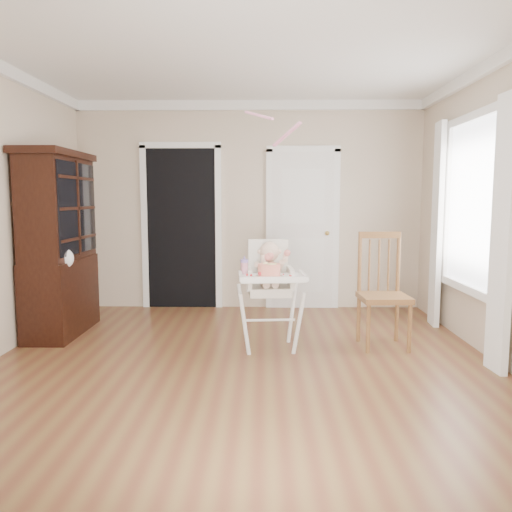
{
  "coord_description": "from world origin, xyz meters",
  "views": [
    {
      "loc": [
        0.19,
        -4.09,
        1.45
      ],
      "look_at": [
        0.12,
        0.54,
        0.92
      ],
      "focal_mm": 35.0,
      "sensor_mm": 36.0,
      "label": 1
    }
  ],
  "objects_px": {
    "cake": "(269,270)",
    "sippy_cup": "(244,266)",
    "china_cabinet": "(59,244)",
    "high_chair": "(270,281)",
    "dining_chair": "(383,294)"
  },
  "relations": [
    {
      "from": "cake",
      "to": "sippy_cup",
      "type": "bearing_deg",
      "value": 140.98
    },
    {
      "from": "china_cabinet",
      "to": "high_chair",
      "type": "bearing_deg",
      "value": -13.12
    },
    {
      "from": "cake",
      "to": "sippy_cup",
      "type": "xyz_separation_m",
      "value": [
        -0.23,
        0.19,
        0.01
      ]
    },
    {
      "from": "sippy_cup",
      "to": "china_cabinet",
      "type": "distance_m",
      "value": 2.09
    },
    {
      "from": "high_chair",
      "to": "cake",
      "type": "height_order",
      "value": "high_chair"
    },
    {
      "from": "high_chair",
      "to": "dining_chair",
      "type": "distance_m",
      "value": 1.13
    },
    {
      "from": "cake",
      "to": "dining_chair",
      "type": "bearing_deg",
      "value": 19.35
    },
    {
      "from": "sippy_cup",
      "to": "dining_chair",
      "type": "relative_size",
      "value": 0.16
    },
    {
      "from": "dining_chair",
      "to": "high_chair",
      "type": "bearing_deg",
      "value": -177.15
    },
    {
      "from": "cake",
      "to": "dining_chair",
      "type": "distance_m",
      "value": 1.22
    },
    {
      "from": "sippy_cup",
      "to": "dining_chair",
      "type": "height_order",
      "value": "dining_chair"
    },
    {
      "from": "china_cabinet",
      "to": "cake",
      "type": "bearing_deg",
      "value": -20.0
    },
    {
      "from": "cake",
      "to": "sippy_cup",
      "type": "height_order",
      "value": "sippy_cup"
    },
    {
      "from": "cake",
      "to": "dining_chair",
      "type": "xyz_separation_m",
      "value": [
        1.12,
        0.39,
        -0.28
      ]
    },
    {
      "from": "cake",
      "to": "sippy_cup",
      "type": "distance_m",
      "value": 0.3
    }
  ]
}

